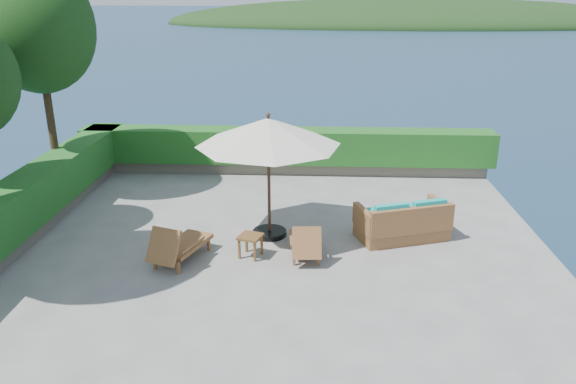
{
  "coord_description": "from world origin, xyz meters",
  "views": [
    {
      "loc": [
        0.88,
        -10.81,
        5.31
      ],
      "look_at": [
        0.3,
        0.8,
        1.1
      ],
      "focal_mm": 35.0,
      "sensor_mm": 36.0,
      "label": 1
    }
  ],
  "objects_px": {
    "side_table": "(250,239)",
    "wicker_loveseat": "(403,223)",
    "lounge_right": "(306,241)",
    "patio_umbrella": "(268,133)",
    "lounge_left": "(178,245)"
  },
  "relations": [
    {
      "from": "lounge_left",
      "to": "lounge_right",
      "type": "height_order",
      "value": "lounge_left"
    },
    {
      "from": "side_table",
      "to": "wicker_loveseat",
      "type": "relative_size",
      "value": 0.26
    },
    {
      "from": "lounge_right",
      "to": "wicker_loveseat",
      "type": "distance_m",
      "value": 2.39
    },
    {
      "from": "lounge_left",
      "to": "side_table",
      "type": "height_order",
      "value": "lounge_left"
    },
    {
      "from": "side_table",
      "to": "wicker_loveseat",
      "type": "bearing_deg",
      "value": 17.76
    },
    {
      "from": "side_table",
      "to": "wicker_loveseat",
      "type": "distance_m",
      "value": 3.48
    },
    {
      "from": "lounge_left",
      "to": "wicker_loveseat",
      "type": "relative_size",
      "value": 0.77
    },
    {
      "from": "patio_umbrella",
      "to": "side_table",
      "type": "distance_m",
      "value": 2.31
    },
    {
      "from": "lounge_left",
      "to": "wicker_loveseat",
      "type": "distance_m",
      "value": 4.97
    },
    {
      "from": "lounge_right",
      "to": "side_table",
      "type": "distance_m",
      "value": 1.15
    },
    {
      "from": "side_table",
      "to": "wicker_loveseat",
      "type": "height_order",
      "value": "wicker_loveseat"
    },
    {
      "from": "lounge_right",
      "to": "wicker_loveseat",
      "type": "relative_size",
      "value": 0.67
    },
    {
      "from": "side_table",
      "to": "lounge_right",
      "type": "bearing_deg",
      "value": 3.1
    },
    {
      "from": "patio_umbrella",
      "to": "wicker_loveseat",
      "type": "bearing_deg",
      "value": -0.7
    },
    {
      "from": "side_table",
      "to": "lounge_left",
      "type": "bearing_deg",
      "value": -167.2
    }
  ]
}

